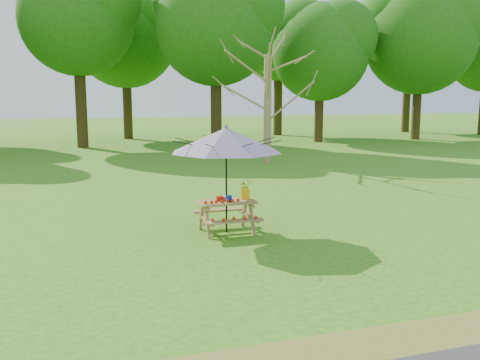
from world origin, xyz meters
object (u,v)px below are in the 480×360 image
object	(u,v)px
bare_tree	(268,8)
patio_umbrella	(226,140)
flower_bucket	(245,189)
picnic_table	(227,217)

from	to	relation	value
bare_tree	patio_umbrella	bearing A→B (deg)	-115.39
bare_tree	flower_bucket	distance (m)	12.51
flower_bucket	patio_umbrella	bearing A→B (deg)	-168.21
picnic_table	flower_bucket	distance (m)	0.73
patio_umbrella	flower_bucket	bearing A→B (deg)	11.79
picnic_table	flower_bucket	bearing A→B (deg)	12.12
patio_umbrella	picnic_table	bearing A→B (deg)	-95.19
bare_tree	patio_umbrella	distance (m)	12.34
picnic_table	patio_umbrella	xyz separation A→B (m)	(0.00, 0.00, 1.62)
patio_umbrella	flower_bucket	xyz separation A→B (m)	(0.45, 0.09, -1.05)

